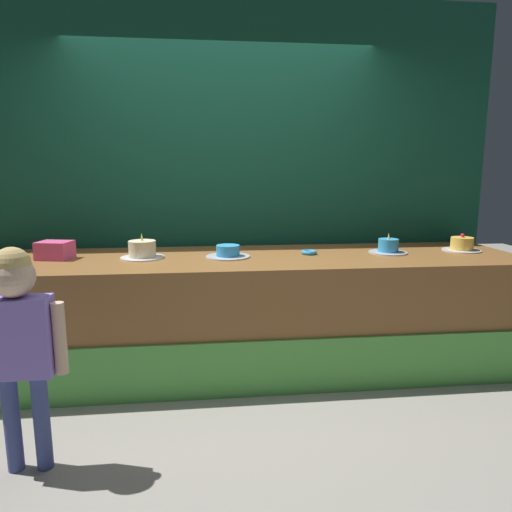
# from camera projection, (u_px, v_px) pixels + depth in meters

# --- Properties ---
(ground_plane) EXTENTS (12.00, 12.00, 0.00)m
(ground_plane) POSITION_uv_depth(u_px,v_px,m) (233.00, 397.00, 3.05)
(ground_plane) COLOR gray
(stage_platform) EXTENTS (4.38, 1.05, 0.85)m
(stage_platform) POSITION_uv_depth(u_px,v_px,m) (229.00, 312.00, 3.47)
(stage_platform) COLOR brown
(stage_platform) RESTS_ON ground_plane
(curtain_backdrop) EXTENTS (4.62, 0.08, 2.86)m
(curtain_backdrop) POSITION_uv_depth(u_px,v_px,m) (223.00, 176.00, 3.90)
(curtain_backdrop) COLOR #144C38
(curtain_backdrop) RESTS_ON ground_plane
(child_figure) EXTENTS (0.44, 0.20, 1.13)m
(child_figure) POSITION_uv_depth(u_px,v_px,m) (18.00, 330.00, 2.18)
(child_figure) COLOR #3F4C8C
(child_figure) RESTS_ON ground_plane
(pink_box) EXTENTS (0.26, 0.23, 0.13)m
(pink_box) POSITION_uv_depth(u_px,v_px,m) (55.00, 250.00, 3.31)
(pink_box) COLOR #EB508F
(pink_box) RESTS_ON stage_platform
(donut) EXTENTS (0.12, 0.12, 0.03)m
(donut) POSITION_uv_depth(u_px,v_px,m) (309.00, 252.00, 3.50)
(donut) COLOR #3399D8
(donut) RESTS_ON stage_platform
(cake_left) EXTENTS (0.32, 0.32, 0.19)m
(cake_left) POSITION_uv_depth(u_px,v_px,m) (142.00, 250.00, 3.34)
(cake_left) COLOR white
(cake_left) RESTS_ON stage_platform
(cake_center) EXTENTS (0.33, 0.33, 0.09)m
(cake_center) POSITION_uv_depth(u_px,v_px,m) (228.00, 252.00, 3.38)
(cake_center) COLOR silver
(cake_center) RESTS_ON stage_platform
(cake_right) EXTENTS (0.29, 0.29, 0.16)m
(cake_right) POSITION_uv_depth(u_px,v_px,m) (388.00, 247.00, 3.55)
(cake_right) COLOR silver
(cake_right) RESTS_ON stage_platform
(cake_far_right) EXTENTS (0.30, 0.30, 0.14)m
(cake_far_right) POSITION_uv_depth(u_px,v_px,m) (462.00, 245.00, 3.65)
(cake_far_right) COLOR silver
(cake_far_right) RESTS_ON stage_platform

